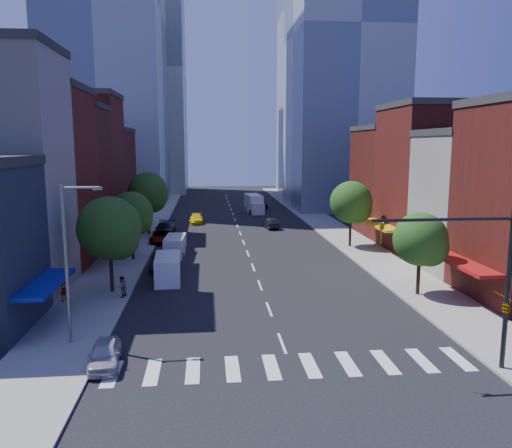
% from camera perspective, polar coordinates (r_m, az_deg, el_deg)
% --- Properties ---
extents(ground, '(220.00, 220.00, 0.00)m').
position_cam_1_polar(ground, '(29.40, 3.00, -13.47)').
color(ground, black).
rests_on(ground, ground).
extents(sidewalk_left, '(5.00, 120.00, 0.15)m').
position_cam_1_polar(sidewalk_left, '(68.28, -12.58, -0.58)').
color(sidewalk_left, gray).
rests_on(sidewalk_left, ground).
extents(sidewalk_right, '(5.00, 120.00, 0.15)m').
position_cam_1_polar(sidewalk_right, '(69.79, 8.25, -0.25)').
color(sidewalk_right, gray).
rests_on(sidewalk_right, ground).
extents(crosswalk, '(19.00, 3.00, 0.01)m').
position_cam_1_polar(crosswalk, '(26.69, 4.00, -15.90)').
color(crosswalk, silver).
rests_on(crosswalk, ground).
extents(bldg_left_2, '(12.00, 9.00, 16.00)m').
position_cam_1_polar(bldg_left_2, '(50.36, -25.25, 4.49)').
color(bldg_left_2, '#5D1D16').
rests_on(bldg_left_2, ground).
extents(bldg_left_3, '(12.00, 8.00, 15.00)m').
position_cam_1_polar(bldg_left_3, '(58.45, -22.45, 4.69)').
color(bldg_left_3, '#4E1913').
rests_on(bldg_left_3, ground).
extents(bldg_left_4, '(12.00, 9.00, 17.00)m').
position_cam_1_polar(bldg_left_4, '(66.57, -20.41, 6.12)').
color(bldg_left_4, '#5D1D16').
rests_on(bldg_left_4, ground).
extents(bldg_left_5, '(12.00, 10.00, 13.00)m').
position_cam_1_polar(bldg_left_5, '(75.89, -18.52, 5.00)').
color(bldg_left_5, '#4E1913').
rests_on(bldg_left_5, ground).
extents(bldg_right_1, '(12.00, 8.00, 12.00)m').
position_cam_1_polar(bldg_right_1, '(49.10, 25.24, 2.05)').
color(bldg_right_1, beige).
rests_on(bldg_right_1, ground).
extents(bldg_right_2, '(12.00, 10.00, 15.00)m').
position_cam_1_polar(bldg_right_2, '(56.85, 20.72, 4.69)').
color(bldg_right_2, '#5D1D16').
rests_on(bldg_right_2, ground).
extents(bldg_right_3, '(12.00, 10.00, 13.00)m').
position_cam_1_polar(bldg_right_3, '(66.01, 16.84, 4.54)').
color(bldg_right_3, '#4E1913').
rests_on(bldg_right_3, ground).
extents(tower_nw, '(20.00, 22.00, 70.00)m').
position_cam_1_polar(tower_nw, '(101.29, -16.91, 22.25)').
color(tower_nw, '#8C99A8').
rests_on(tower_nw, ground).
extents(tower_ne, '(18.00, 20.00, 60.00)m').
position_cam_1_polar(tower_ne, '(93.95, 10.02, 20.44)').
color(tower_ne, '#9EA5AD').
rests_on(tower_ne, ground).
extents(tower_far_e, '(22.00, 22.00, 80.00)m').
position_cam_1_polar(tower_far_e, '(118.86, 8.96, 22.95)').
color(tower_far_e, '#8C99A8').
rests_on(tower_far_e, ground).
extents(tower_far_w, '(18.00, 18.00, 56.00)m').
position_cam_1_polar(tower_far_w, '(123.76, -12.53, 16.63)').
color(tower_far_w, '#9EA5AD').
rests_on(tower_far_w, ground).
extents(traffic_signal, '(7.24, 2.24, 8.00)m').
position_cam_1_polar(traffic_signal, '(27.35, 25.84, -6.92)').
color(traffic_signal, black).
rests_on(traffic_signal, sidewalk_right).
extents(streetlight, '(2.25, 0.25, 9.00)m').
position_cam_1_polar(streetlight, '(29.49, -20.58, -3.23)').
color(streetlight, slate).
rests_on(streetlight, sidewalk_left).
extents(tree_left_near, '(4.80, 4.80, 7.30)m').
position_cam_1_polar(tree_left_near, '(38.97, -16.19, -0.74)').
color(tree_left_near, black).
rests_on(tree_left_near, sidewalk_left).
extents(tree_left_mid, '(4.20, 4.20, 6.65)m').
position_cam_1_polar(tree_left_mid, '(49.75, -13.90, 1.02)').
color(tree_left_mid, black).
rests_on(tree_left_mid, sidewalk_left).
extents(tree_left_far, '(5.00, 5.00, 7.75)m').
position_cam_1_polar(tree_left_far, '(63.47, -12.14, 3.39)').
color(tree_left_far, black).
rests_on(tree_left_far, sidewalk_left).
extents(tree_right_near, '(4.00, 4.00, 6.20)m').
position_cam_1_polar(tree_right_near, '(38.84, 18.50, -1.90)').
color(tree_right_near, black).
rests_on(tree_right_near, sidewalk_right).
extents(tree_right_far, '(4.60, 4.60, 7.20)m').
position_cam_1_polar(tree_right_far, '(55.45, 10.98, 2.28)').
color(tree_right_far, black).
rests_on(tree_right_far, sidewalk_right).
extents(parked_car_front, '(1.84, 3.85, 1.27)m').
position_cam_1_polar(parked_car_front, '(27.54, -16.89, -14.04)').
color(parked_car_front, '#B0B0B5').
rests_on(parked_car_front, ground).
extents(parked_car_second, '(1.90, 4.52, 1.45)m').
position_cam_1_polar(parked_car_second, '(46.33, -10.74, -4.24)').
color(parked_car_second, black).
rests_on(parked_car_second, ground).
extents(parked_car_third, '(2.62, 4.97, 1.33)m').
position_cam_1_polar(parked_car_third, '(58.86, -10.75, -1.46)').
color(parked_car_third, '#999999').
rests_on(parked_car_third, ground).
extents(parked_car_rear, '(2.59, 5.79, 1.65)m').
position_cam_1_polar(parked_car_rear, '(63.17, -10.41, -0.59)').
color(parked_car_rear, black).
rests_on(parked_car_rear, ground).
extents(cargo_van_near, '(2.29, 5.19, 2.17)m').
position_cam_1_polar(cargo_van_near, '(42.15, -10.05, -5.06)').
color(cargo_van_near, white).
rests_on(cargo_van_near, ground).
extents(cargo_van_far, '(2.13, 4.80, 2.01)m').
position_cam_1_polar(cargo_van_far, '(51.61, -9.25, -2.53)').
color(cargo_van_far, silver).
rests_on(cargo_van_far, ground).
extents(taxi, '(1.89, 4.63, 1.34)m').
position_cam_1_polar(taxi, '(72.69, -6.82, 0.62)').
color(taxi, yellow).
rests_on(taxi, ground).
extents(traffic_car_oncoming, '(1.88, 4.21, 1.34)m').
position_cam_1_polar(traffic_car_oncoming, '(67.63, 1.70, 0.05)').
color(traffic_car_oncoming, black).
rests_on(traffic_car_oncoming, ground).
extents(traffic_car_far, '(2.06, 4.01, 1.30)m').
position_cam_1_polar(traffic_car_far, '(88.79, 0.65, 2.20)').
color(traffic_car_far, '#999999').
rests_on(traffic_car_far, ground).
extents(box_truck, '(2.86, 7.60, 2.99)m').
position_cam_1_polar(box_truck, '(83.12, -0.23, 2.26)').
color(box_truck, silver).
rests_on(box_truck, ground).
extents(pedestrian_near, '(0.65, 0.78, 1.83)m').
position_cam_1_polar(pedestrian_near, '(38.61, -21.12, -6.88)').
color(pedestrian_near, '#999999').
rests_on(pedestrian_near, sidewalk_left).
extents(pedestrian_far, '(0.87, 0.95, 1.57)m').
position_cam_1_polar(pedestrian_far, '(38.20, -15.09, -6.94)').
color(pedestrian_far, '#999999').
rests_on(pedestrian_far, sidewalk_left).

